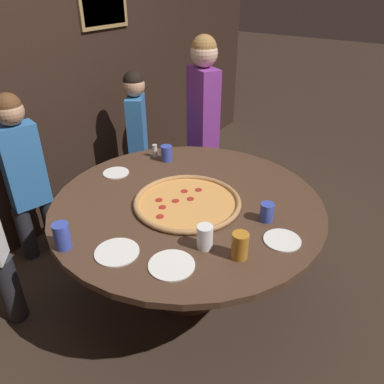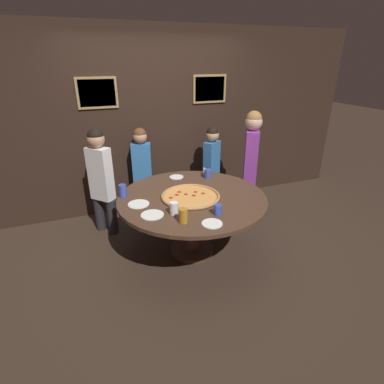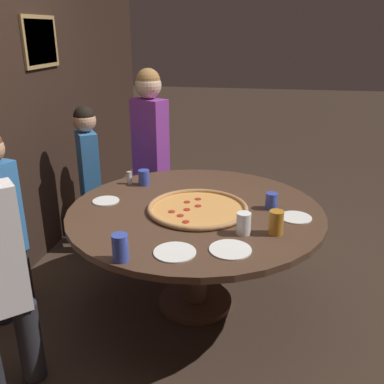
# 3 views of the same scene
# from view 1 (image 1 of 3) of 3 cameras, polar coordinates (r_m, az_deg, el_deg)

# --- Properties ---
(ground_plane) EXTENTS (24.00, 24.00, 0.00)m
(ground_plane) POSITION_cam_1_polar(r_m,az_deg,el_deg) (2.78, -0.62, -14.40)
(ground_plane) COLOR #38281E
(back_wall) EXTENTS (6.40, 0.08, 2.60)m
(back_wall) POSITION_cam_1_polar(r_m,az_deg,el_deg) (3.11, -23.97, 15.79)
(back_wall) COLOR black
(back_wall) RESTS_ON ground_plane
(dining_table) EXTENTS (1.68, 1.68, 0.74)m
(dining_table) POSITION_cam_1_polar(r_m,az_deg,el_deg) (2.39, -0.70, -3.84)
(dining_table) COLOR #4C3323
(dining_table) RESTS_ON ground_plane
(giant_pizza) EXTENTS (0.66, 0.66, 0.03)m
(giant_pizza) POSITION_cam_1_polar(r_m,az_deg,el_deg) (2.29, -0.72, -1.52)
(giant_pizza) COLOR #E0994C
(giant_pizza) RESTS_ON dining_table
(drink_cup_beside_pizza) EXTENTS (0.08, 0.08, 0.13)m
(drink_cup_beside_pizza) POSITION_cam_1_polar(r_m,az_deg,el_deg) (1.91, 1.97, -6.86)
(drink_cup_beside_pizza) COLOR white
(drink_cup_beside_pizza) RESTS_ON dining_table
(drink_cup_by_shaker) EXTENTS (0.08, 0.08, 0.14)m
(drink_cup_by_shaker) POSITION_cam_1_polar(r_m,az_deg,el_deg) (2.02, -19.20, -6.36)
(drink_cup_by_shaker) COLOR #384CB7
(drink_cup_by_shaker) RESTS_ON dining_table
(drink_cup_near_right) EXTENTS (0.08, 0.08, 0.14)m
(drink_cup_near_right) POSITION_cam_1_polar(r_m,az_deg,el_deg) (1.86, 7.31, -8.10)
(drink_cup_near_right) COLOR #BC7A23
(drink_cup_near_right) RESTS_ON dining_table
(drink_cup_centre_back) EXTENTS (0.08, 0.08, 0.11)m
(drink_cup_centre_back) POSITION_cam_1_polar(r_m,az_deg,el_deg) (2.16, 11.33, -3.02)
(drink_cup_centre_back) COLOR #384CB7
(drink_cup_centre_back) RESTS_ON dining_table
(drink_cup_far_left) EXTENTS (0.08, 0.08, 0.12)m
(drink_cup_far_left) POSITION_cam_1_polar(r_m,az_deg,el_deg) (2.81, -3.90, 5.91)
(drink_cup_far_left) COLOR #384CB7
(drink_cup_far_left) RESTS_ON dining_table
(white_plate_left_side) EXTENTS (0.23, 0.23, 0.01)m
(white_plate_left_side) POSITION_cam_1_polar(r_m,az_deg,el_deg) (1.95, -11.37, -8.96)
(white_plate_left_side) COLOR white
(white_plate_left_side) RESTS_ON dining_table
(white_plate_right_side) EXTENTS (0.18, 0.18, 0.01)m
(white_plate_right_side) POSITION_cam_1_polar(r_m,az_deg,el_deg) (2.69, -11.51, 2.88)
(white_plate_right_side) COLOR white
(white_plate_right_side) RESTS_ON dining_table
(white_plate_far_back) EXTENTS (0.23, 0.23, 0.01)m
(white_plate_far_back) POSITION_cam_1_polar(r_m,az_deg,el_deg) (1.85, -3.14, -11.04)
(white_plate_far_back) COLOR white
(white_plate_far_back) RESTS_ON dining_table
(white_plate_near_front) EXTENTS (0.20, 0.20, 0.01)m
(white_plate_near_front) POSITION_cam_1_polar(r_m,az_deg,el_deg) (2.05, 13.58, -7.14)
(white_plate_near_front) COLOR white
(white_plate_near_front) RESTS_ON dining_table
(condiment_shaker) EXTENTS (0.04, 0.04, 0.10)m
(condiment_shaker) POSITION_cam_1_polar(r_m,az_deg,el_deg) (2.88, -5.68, 6.29)
(condiment_shaker) COLOR silver
(condiment_shaker) RESTS_ON dining_table
(diner_far_right) EXTENTS (0.34, 0.21, 1.30)m
(diner_far_right) POSITION_cam_1_polar(r_m,az_deg,el_deg) (2.95, -24.21, 3.06)
(diner_far_right) COLOR #232328
(diner_far_right) RESTS_ON ground_plane
(diner_side_right) EXTENTS (0.33, 0.27, 1.27)m
(diner_side_right) POSITION_cam_1_polar(r_m,az_deg,el_deg) (3.41, -8.32, 8.80)
(diner_side_right) COLOR #232328
(diner_side_right) RESTS_ON ground_plane
(diner_side_left) EXTENTS (0.31, 0.40, 1.54)m
(diner_side_left) POSITION_cam_1_polar(r_m,az_deg,el_deg) (3.40, 1.69, 11.77)
(diner_side_left) COLOR #232328
(diner_side_left) RESTS_ON ground_plane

